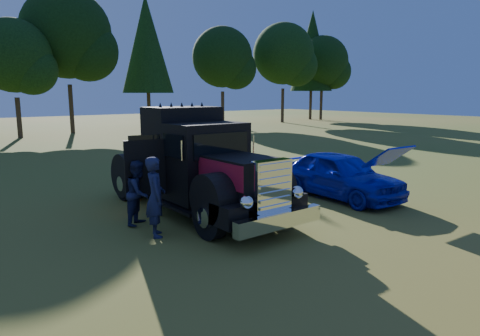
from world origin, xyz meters
name	(u,v)px	position (x,y,z in m)	size (l,w,h in m)	color
ground	(275,223)	(0.00, 0.00, 0.00)	(120.00, 120.00, 0.00)	#325A1A
treeline	(29,36)	(0.56, 27.62, 7.57)	(73.61, 24.04, 13.84)	#2D2116
diamond_t_truck	(199,169)	(-0.99, 2.13, 1.28)	(3.37, 7.16, 3.00)	black
hotrod_coupe	(340,175)	(3.64, 0.82, 0.76)	(2.02, 4.54, 1.89)	#0826B3
spectator_near	(155,197)	(-2.92, 1.04, 0.97)	(0.70, 0.46, 1.93)	#1B1E3F
spectator_far	(139,193)	(-2.82, 2.17, 0.85)	(0.82, 0.64, 1.69)	navy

